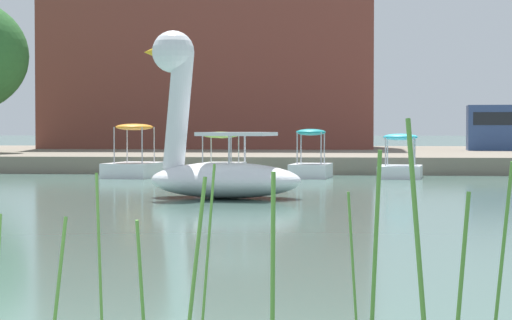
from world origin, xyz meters
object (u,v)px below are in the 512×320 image
object	(u,v)px
swan_boat	(214,155)
pedal_boat_lime	(221,163)
pedal_boat_orange	(134,162)
pedal_boat_cyan	(400,166)
pedal_boat_teal	(311,164)

from	to	relation	value
swan_boat	pedal_boat_lime	size ratio (longest dim) A/B	1.63
pedal_boat_lime	pedal_boat_orange	world-z (taller)	pedal_boat_orange
pedal_boat_orange	swan_boat	bearing A→B (deg)	-67.73
pedal_boat_cyan	pedal_boat_lime	distance (m)	5.49
pedal_boat_teal	pedal_boat_lime	bearing A→B (deg)	178.25
pedal_boat_cyan	pedal_boat_orange	xyz separation A→B (m)	(-8.14, -0.17, 0.09)
pedal_boat_teal	pedal_boat_orange	world-z (taller)	pedal_boat_orange
pedal_boat_teal	pedal_boat_orange	size ratio (longest dim) A/B	0.83
swan_boat	pedal_boat_teal	xyz separation A→B (m)	(1.74, 9.21, -0.51)
swan_boat	pedal_boat_cyan	xyz separation A→B (m)	(4.45, 9.19, -0.54)
swan_boat	pedal_boat_cyan	world-z (taller)	swan_boat
swan_boat	pedal_boat_cyan	bearing A→B (deg)	64.14
pedal_boat_cyan	pedal_boat_lime	size ratio (longest dim) A/B	0.94
pedal_boat_orange	pedal_boat_cyan	bearing A→B (deg)	1.23
swan_boat	pedal_boat_teal	world-z (taller)	swan_boat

